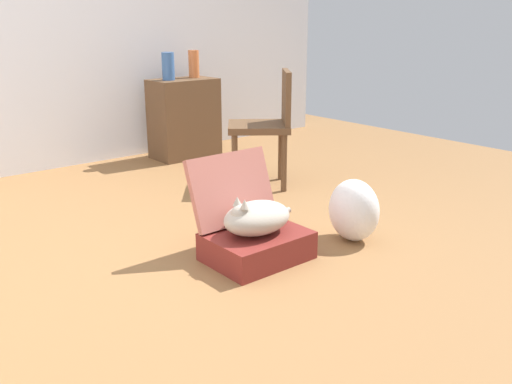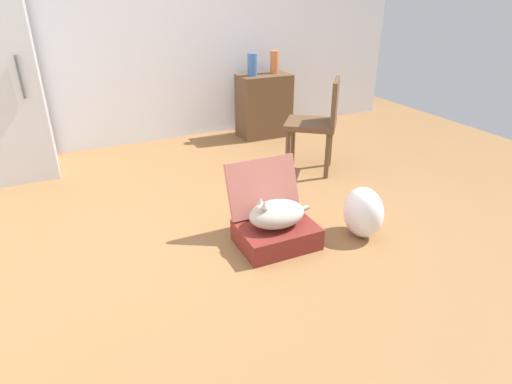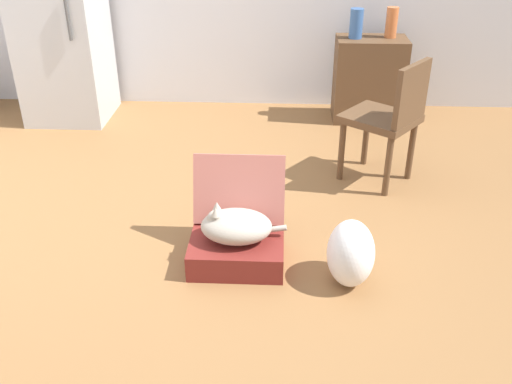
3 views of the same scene
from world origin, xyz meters
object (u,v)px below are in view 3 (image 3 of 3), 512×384
object	(u,v)px
cat	(235,226)
vase_tall	(356,23)
suitcase_base	(237,251)
chair	(389,117)
side_table	(369,80)
refrigerator	(60,19)
vase_short	(392,22)
plastic_bag_white	(351,253)

from	to	relation	value
cat	vase_tall	size ratio (longest dim) A/B	1.96
suitcase_base	cat	distance (m)	0.17
chair	side_table	bearing A→B (deg)	-143.15
suitcase_base	side_table	bearing A→B (deg)	66.21
side_table	refrigerator	bearing A→B (deg)	-178.91
suitcase_base	vase_short	size ratio (longest dim) A/B	2.10
suitcase_base	vase_short	bearing A→B (deg)	63.47
refrigerator	chair	bearing A→B (deg)	-23.91
vase_short	chair	xyz separation A→B (m)	(-0.17, -1.24, -0.35)
side_table	vase_tall	size ratio (longest dim) A/B	2.98
suitcase_base	vase_tall	bearing A→B (deg)	69.45
vase_tall	chair	size ratio (longest dim) A/B	0.27
suitcase_base	cat	size ratio (longest dim) A/B	1.10
side_table	vase_short	xyz separation A→B (m)	(0.15, 0.04, 0.48)
side_table	vase_tall	bearing A→B (deg)	-178.62
vase_short	plastic_bag_white	bearing A→B (deg)	-102.19
plastic_bag_white	cat	bearing A→B (deg)	166.62
plastic_bag_white	side_table	size ratio (longest dim) A/B	0.51
side_table	suitcase_base	bearing A→B (deg)	-113.79
vase_short	vase_tall	bearing A→B (deg)	-172.38
suitcase_base	plastic_bag_white	xyz separation A→B (m)	(0.61, -0.15, 0.11)
refrigerator	side_table	size ratio (longest dim) A/B	2.39
refrigerator	vase_tall	distance (m)	2.48
cat	vase_tall	bearing A→B (deg)	69.30
plastic_bag_white	vase_short	distance (m)	2.55
plastic_bag_white	vase_tall	xyz separation A→B (m)	(0.22, 2.37, 0.66)
plastic_bag_white	refrigerator	world-z (taller)	refrigerator
plastic_bag_white	chair	distance (m)	1.26
side_table	chair	bearing A→B (deg)	-91.17
cat	plastic_bag_white	size ratio (longest dim) A/B	1.29
suitcase_base	refrigerator	distance (m)	2.84
vase_tall	side_table	bearing A→B (deg)	1.38
suitcase_base	vase_tall	xyz separation A→B (m)	(0.83, 2.23, 0.76)
vase_tall	cat	bearing A→B (deg)	-110.70
vase_tall	chair	bearing A→B (deg)	-84.11
vase_short	refrigerator	bearing A→B (deg)	-178.22
cat	plastic_bag_white	world-z (taller)	cat
suitcase_base	refrigerator	size ratio (longest dim) A/B	0.30
vase_short	cat	bearing A→B (deg)	-116.67
chair	vase_tall	bearing A→B (deg)	-136.10
plastic_bag_white	vase_tall	size ratio (longest dim) A/B	1.52
side_table	vase_tall	world-z (taller)	vase_tall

